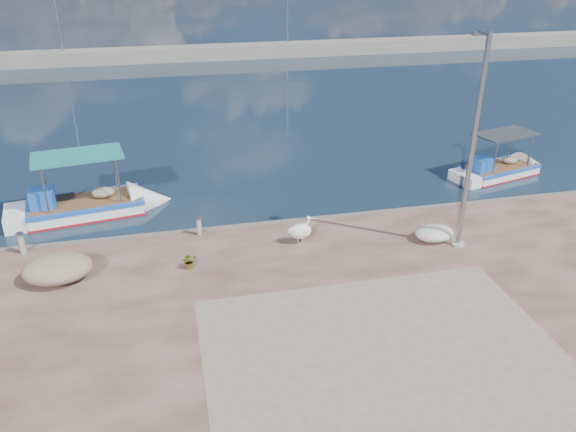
{
  "coord_description": "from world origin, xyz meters",
  "views": [
    {
      "loc": [
        -3.78,
        -13.12,
        9.83
      ],
      "look_at": [
        0.0,
        3.8,
        1.3
      ],
      "focal_mm": 35.0,
      "sensor_mm": 36.0,
      "label": 1
    }
  ],
  "objects_px": {
    "pelican": "(301,231)",
    "bollard_near": "(199,225)",
    "boat_right": "(498,172)",
    "boat_left": "(85,209)",
    "lamp_post": "(471,153)"
  },
  "relations": [
    {
      "from": "lamp_post",
      "to": "bollard_near",
      "type": "distance_m",
      "value": 9.4
    },
    {
      "from": "boat_right",
      "to": "lamp_post",
      "type": "distance_m",
      "value": 9.26
    },
    {
      "from": "bollard_near",
      "to": "boat_right",
      "type": "bearing_deg",
      "value": 15.24
    },
    {
      "from": "pelican",
      "to": "bollard_near",
      "type": "height_order",
      "value": "pelican"
    },
    {
      "from": "boat_left",
      "to": "pelican",
      "type": "height_order",
      "value": "boat_left"
    },
    {
      "from": "boat_right",
      "to": "pelican",
      "type": "xyz_separation_m",
      "value": [
        -10.72,
        -5.17,
        0.79
      ]
    },
    {
      "from": "pelican",
      "to": "boat_right",
      "type": "bearing_deg",
      "value": 27.92
    },
    {
      "from": "pelican",
      "to": "lamp_post",
      "type": "distance_m",
      "value": 6.05
    },
    {
      "from": "lamp_post",
      "to": "bollard_near",
      "type": "bearing_deg",
      "value": 162.76
    },
    {
      "from": "lamp_post",
      "to": "bollard_near",
      "type": "relative_size",
      "value": 10.23
    },
    {
      "from": "pelican",
      "to": "bollard_near",
      "type": "bearing_deg",
      "value": 160.27
    },
    {
      "from": "boat_left",
      "to": "bollard_near",
      "type": "relative_size",
      "value": 9.21
    },
    {
      "from": "pelican",
      "to": "lamp_post",
      "type": "bearing_deg",
      "value": -11.94
    },
    {
      "from": "boat_left",
      "to": "bollard_near",
      "type": "distance_m",
      "value": 5.73
    },
    {
      "from": "pelican",
      "to": "lamp_post",
      "type": "xyz_separation_m",
      "value": [
        5.19,
        -1.3,
        2.83
      ]
    }
  ]
}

